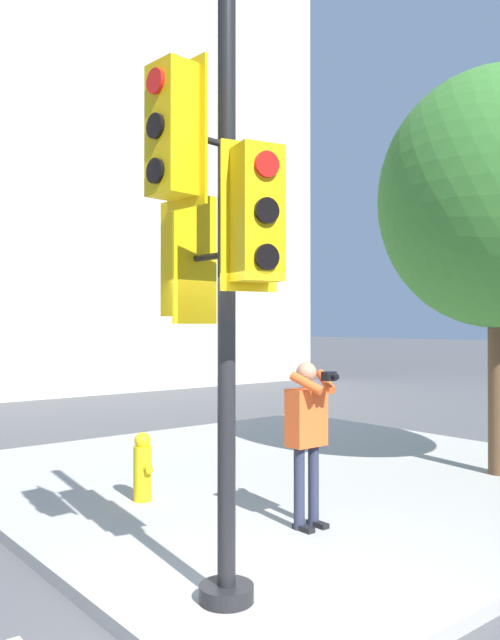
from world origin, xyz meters
TOP-DOWN VIEW (x-y plane):
  - sidewalk_corner at (3.50, 3.50)m, footprint 8.00×8.00m
  - traffic_signal_pole at (0.12, 0.75)m, footprint 0.86×1.32m
  - person_photographer at (1.91, 1.57)m, footprint 0.50×0.53m
  - street_tree at (5.49, 1.52)m, footprint 3.21×3.21m
  - fire_hydrant at (1.11, 3.45)m, footprint 0.21×0.27m
  - building_right at (7.69, 19.94)m, footprint 15.09×10.55m

SIDE VIEW (x-z plane):
  - sidewalk_corner at x=3.50m, z-range 0.00..0.12m
  - fire_hydrant at x=1.11m, z-range 0.12..0.91m
  - person_photographer at x=1.91m, z-range 0.29..1.95m
  - traffic_signal_pole at x=0.12m, z-range 0.39..5.08m
  - street_tree at x=5.49m, z-range 1.10..6.63m
  - building_right at x=7.69m, z-range 0.01..21.17m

